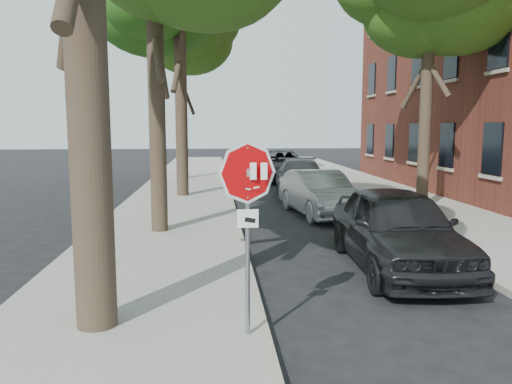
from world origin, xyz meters
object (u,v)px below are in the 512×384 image
Objects in this scene: car_c at (301,177)px; car_d at (281,165)px; tree_far at (182,45)px; car_a at (397,228)px; stop_sign at (248,201)px; car_b at (319,193)px.

car_d reaches higher than car_c.
car_a is (5.32, -17.80, -6.37)m from tree_far.
tree_far is 19.64m from car_a.
stop_sign is 0.58× the size of car_b.
car_b is (5.03, -11.56, -6.48)m from tree_far.
tree_far is 2.09× the size of car_b.
tree_far is 1.80× the size of car_c.
car_b is (3.01, 9.57, -1.21)m from stop_sign.
car_c is at bearing -89.07° from car_d.
tree_far reaches higher than car_c.
car_c is at bearing 92.44° from car_a.
tree_far is at bearing 105.90° from car_b.
car_a is at bearing 45.28° from stop_sign.
tree_far is 1.89× the size of car_a.
car_a is 11.36m from car_c.
car_d is at bearing 81.03° from stop_sign.
car_a is 17.14m from car_d.
stop_sign is 0.50× the size of car_c.
car_d is (5.25, -0.66, -6.41)m from tree_far.
car_b is 0.86× the size of car_c.
tree_far is 8.31m from car_d.
car_a is 6.25m from car_b.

